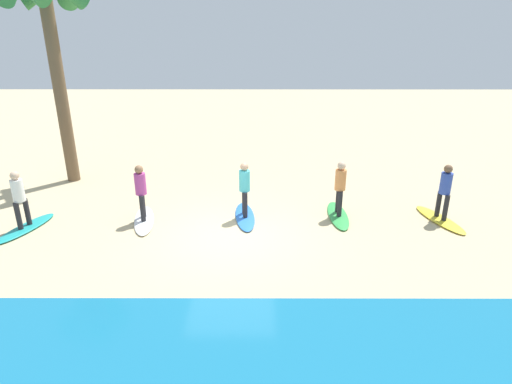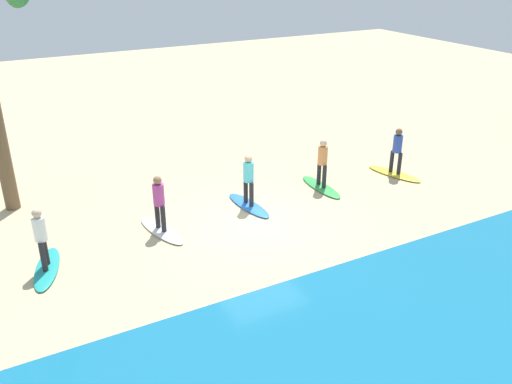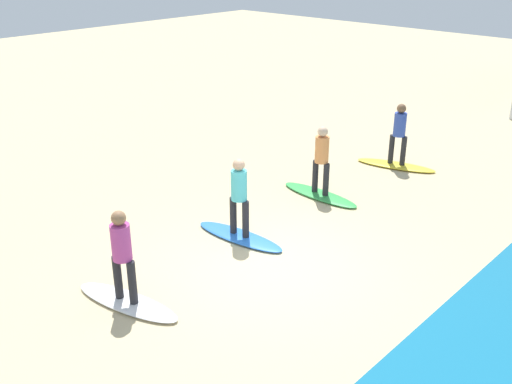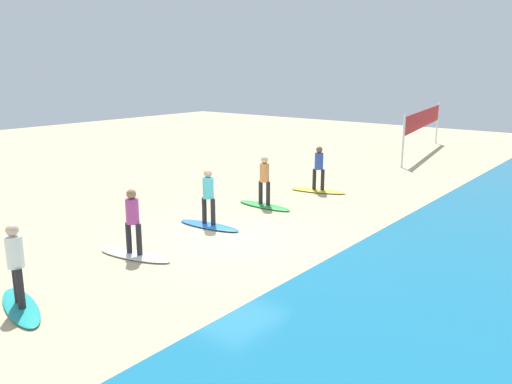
% 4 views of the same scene
% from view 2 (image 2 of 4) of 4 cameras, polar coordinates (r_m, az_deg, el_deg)
% --- Properties ---
extents(ground_plane, '(60.00, 60.00, 0.00)m').
position_cam_2_polar(ground_plane, '(15.98, 0.03, -3.44)').
color(ground_plane, '#CCB789').
extents(surfboard_yellow, '(1.11, 2.17, 0.09)m').
position_cam_2_polar(surfboard_yellow, '(20.01, 14.29, 1.87)').
color(surfboard_yellow, yellow).
rests_on(surfboard_yellow, ground).
extents(surfer_yellow, '(0.32, 0.45, 1.64)m').
position_cam_2_polar(surfer_yellow, '(19.66, 14.59, 4.54)').
color(surfer_yellow, '#232328').
rests_on(surfer_yellow, surfboard_yellow).
extents(surfboard_green, '(0.60, 2.11, 0.09)m').
position_cam_2_polar(surfboard_green, '(18.46, 6.83, 0.54)').
color(surfboard_green, green).
rests_on(surfboard_green, ground).
extents(surfer_green, '(0.32, 0.46, 1.64)m').
position_cam_2_polar(surfer_green, '(18.08, 6.98, 3.41)').
color(surfer_green, '#232328').
rests_on(surfer_green, surfboard_green).
extents(surfboard_blue, '(0.77, 2.15, 0.09)m').
position_cam_2_polar(surfboard_blue, '(17.04, -0.78, -1.39)').
color(surfboard_blue, blue).
rests_on(surfboard_blue, ground).
extents(surfer_blue, '(0.32, 0.46, 1.64)m').
position_cam_2_polar(surfer_blue, '(16.63, -0.80, 1.68)').
color(surfer_blue, '#232328').
rests_on(surfer_blue, surfboard_blue).
extents(surfboard_white, '(0.98, 2.17, 0.09)m').
position_cam_2_polar(surfboard_white, '(15.81, -9.89, -3.99)').
color(surfboard_white, white).
rests_on(surfboard_white, ground).
extents(surfer_white, '(0.32, 0.45, 1.64)m').
position_cam_2_polar(surfer_white, '(15.36, -10.15, -0.74)').
color(surfer_white, '#232328').
rests_on(surfer_white, surfboard_white).
extents(surfboard_teal, '(1.14, 2.17, 0.09)m').
position_cam_2_polar(surfboard_teal, '(14.82, -21.07, -7.50)').
color(surfboard_teal, teal).
rests_on(surfboard_teal, ground).
extents(surfer_teal, '(0.32, 0.45, 1.64)m').
position_cam_2_polar(surfer_teal, '(14.35, -21.66, -4.12)').
color(surfer_teal, '#232328').
rests_on(surfer_teal, surfboard_teal).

